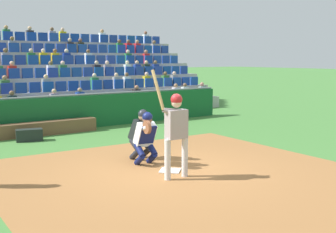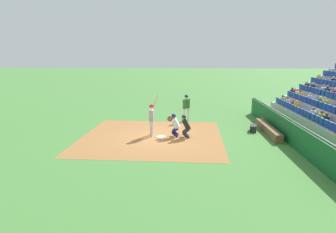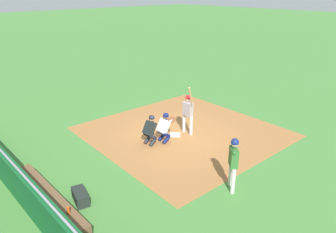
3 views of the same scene
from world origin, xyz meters
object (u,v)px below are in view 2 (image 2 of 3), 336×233
object	(u,v)px
batter_at_plate	(152,116)
dugout_bench	(268,130)
water_bottle_on_bench	(263,119)
home_plate_umpire	(185,125)
catcher_crouching	(175,124)
on_deck_batter	(186,105)
equipment_duffel_bag	(253,128)
home_plate_marker	(161,137)

from	to	relation	value
batter_at_plate	dugout_bench	bearing A→B (deg)	-83.47
batter_at_plate	water_bottle_on_bench	distance (m)	6.84
home_plate_umpire	water_bottle_on_bench	size ratio (longest dim) A/B	6.01
catcher_crouching	on_deck_batter	world-z (taller)	on_deck_batter
catcher_crouching	dugout_bench	size ratio (longest dim) A/B	0.31
water_bottle_on_bench	equipment_duffel_bag	distance (m)	1.15
home_plate_marker	equipment_duffel_bag	world-z (taller)	equipment_duffel_bag
dugout_bench	equipment_duffel_bag	distance (m)	0.85
batter_at_plate	on_deck_batter	size ratio (longest dim) A/B	1.27
home_plate_marker	water_bottle_on_bench	world-z (taller)	water_bottle_on_bench
catcher_crouching	water_bottle_on_bench	distance (m)	5.65
on_deck_batter	home_plate_marker	bearing A→B (deg)	160.61
home_plate_marker	on_deck_batter	size ratio (longest dim) A/B	0.25
catcher_crouching	dugout_bench	distance (m)	5.34
home_plate_umpire	equipment_duffel_bag	size ratio (longest dim) A/B	1.67
dugout_bench	on_deck_batter	distance (m)	5.57
catcher_crouching	dugout_bench	bearing A→B (deg)	-81.05
on_deck_batter	equipment_duffel_bag	bearing A→B (deg)	-124.47
home_plate_marker	batter_at_plate	size ratio (longest dim) A/B	0.20
dugout_bench	equipment_duffel_bag	bearing A→B (deg)	58.84
home_plate_umpire	dugout_bench	world-z (taller)	home_plate_umpire
batter_at_plate	home_plate_umpire	xyz separation A→B (m)	(-0.31, -1.84, -0.41)
dugout_bench	home_plate_umpire	bearing A→B (deg)	102.69
home_plate_marker	on_deck_batter	distance (m)	4.43
catcher_crouching	water_bottle_on_bench	bearing A→B (deg)	-68.54
home_plate_marker	on_deck_batter	world-z (taller)	on_deck_batter
home_plate_marker	catcher_crouching	bearing A→B (deg)	-78.06
dugout_bench	water_bottle_on_bench	xyz separation A→B (m)	(1.24, -0.01, 0.33)
home_plate_umpire	water_bottle_on_bench	distance (m)	5.22
batter_at_plate	dugout_bench	size ratio (longest dim) A/B	0.55
equipment_duffel_bag	on_deck_batter	world-z (taller)	on_deck_batter
home_plate_umpire	equipment_duffel_bag	distance (m)	4.25
on_deck_batter	dugout_bench	bearing A→B (deg)	-123.96
dugout_bench	water_bottle_on_bench	distance (m)	1.28
catcher_crouching	batter_at_plate	bearing A→B (deg)	86.30
home_plate_marker	home_plate_umpire	xyz separation A→B (m)	(-0.07, -1.32, 0.67)
water_bottle_on_bench	on_deck_batter	size ratio (longest dim) A/B	0.12
batter_at_plate	water_bottle_on_bench	world-z (taller)	batter_at_plate
home_plate_umpire	dugout_bench	size ratio (longest dim) A/B	0.31
water_bottle_on_bench	equipment_duffel_bag	xyz separation A→B (m)	(-0.80, 0.74, -0.36)
catcher_crouching	dugout_bench	world-z (taller)	catcher_crouching
water_bottle_on_bench	equipment_duffel_bag	bearing A→B (deg)	137.37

